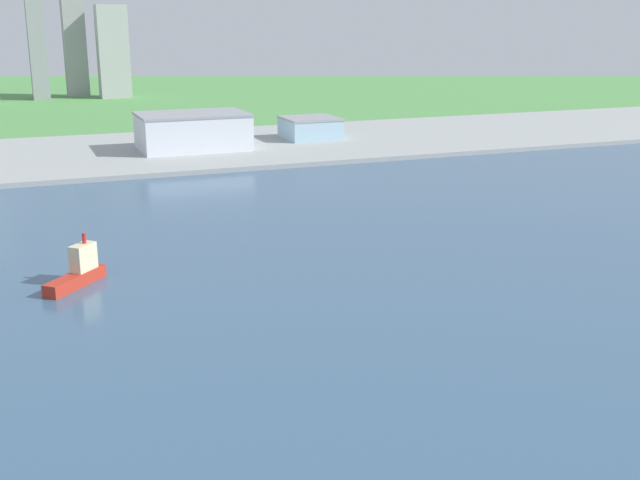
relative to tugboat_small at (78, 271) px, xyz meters
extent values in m
plane|color=#50914A|center=(44.32, 24.82, -4.12)|extent=(2400.00, 2400.00, 0.00)
cube|color=#385675|center=(44.32, -35.18, -4.05)|extent=(840.00, 360.00, 0.15)
cube|color=#989C9A|center=(44.32, 214.82, -2.87)|extent=(840.00, 140.00, 2.50)
cube|color=#B22D1E|center=(-1.12, -1.21, -2.20)|extent=(18.37, 19.37, 3.54)
cube|color=beige|center=(1.71, 1.85, 3.31)|extent=(8.21, 8.45, 7.50)
cylinder|color=red|center=(2.46, 2.67, 8.48)|extent=(1.09, 1.09, 2.83)
cube|color=silver|center=(79.88, 206.88, 7.51)|extent=(56.96, 39.41, 18.27)
cube|color=gray|center=(79.88, 206.88, 17.25)|extent=(58.10, 40.20, 1.20)
cube|color=#99BCD1|center=(153.17, 220.04, 3.99)|extent=(30.65, 30.55, 11.23)
cube|color=gray|center=(153.17, 220.04, 10.21)|extent=(31.26, 31.16, 1.20)
cube|color=gray|center=(19.90, 550.45, 67.83)|extent=(14.41, 22.56, 143.90)
cube|color=gray|center=(53.40, 565.12, 47.56)|extent=(19.08, 23.51, 103.36)
cube|color=#A9A9AB|center=(84.26, 541.02, 37.06)|extent=(26.98, 21.86, 82.37)
camera|label=1|loc=(-15.44, -220.44, 67.91)|focal=44.91mm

